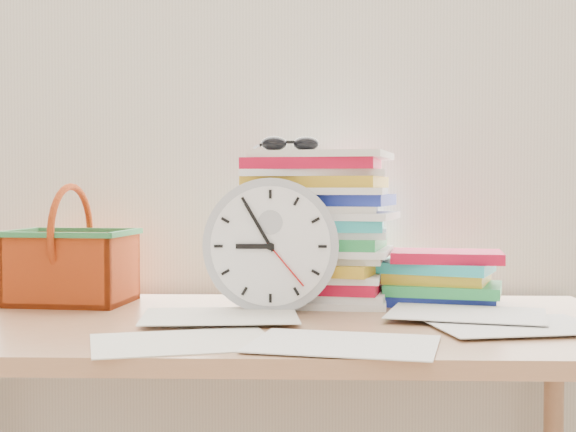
# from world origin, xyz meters

# --- Properties ---
(curtain) EXTENTS (2.40, 0.01, 2.50)m
(curtain) POSITION_xyz_m (0.00, 1.98, 1.30)
(curtain) COLOR silver
(curtain) RESTS_ON room_shell
(desk) EXTENTS (1.40, 0.70, 0.75)m
(desk) POSITION_xyz_m (0.00, 1.60, 0.68)
(desk) COLOR #A4724D
(desk) RESTS_ON ground
(paper_stack) EXTENTS (0.37, 0.33, 0.33)m
(paper_stack) POSITION_xyz_m (0.12, 1.83, 0.91)
(paper_stack) COLOR white
(paper_stack) RESTS_ON desk
(clock) EXTENTS (0.27, 0.05, 0.27)m
(clock) POSITION_xyz_m (0.02, 1.69, 0.88)
(clock) COLOR #AAADB4
(clock) RESTS_ON desk
(sunglasses) EXTENTS (0.16, 0.14, 0.03)m
(sunglasses) POSITION_xyz_m (0.06, 1.79, 1.09)
(sunglasses) COLOR black
(sunglasses) RESTS_ON paper_stack
(book_stack) EXTENTS (0.31, 0.27, 0.11)m
(book_stack) POSITION_xyz_m (0.38, 1.82, 0.81)
(book_stack) COLOR white
(book_stack) RESTS_ON desk
(basket) EXTENTS (0.27, 0.22, 0.25)m
(basket) POSITION_xyz_m (-0.41, 1.80, 0.88)
(basket) COLOR #B94112
(basket) RESTS_ON desk
(scattered_papers) EXTENTS (1.26, 0.42, 0.02)m
(scattered_papers) POSITION_xyz_m (0.00, 1.60, 0.76)
(scattered_papers) COLOR white
(scattered_papers) RESTS_ON desk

